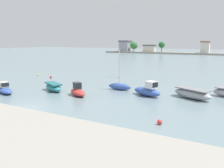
{
  "coord_description": "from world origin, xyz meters",
  "views": [
    {
      "loc": [
        17.74,
        -14.44,
        6.29
      ],
      "look_at": [
        2.86,
        11.84,
        0.8
      ],
      "focal_mm": 37.33,
      "sensor_mm": 36.0,
      "label": 1
    }
  ],
  "objects_px": {
    "moored_boat_2": "(53,87)",
    "moored_boat_4": "(120,86)",
    "mooring_buoy_2": "(51,77)",
    "mooring_buoy_1": "(38,75)",
    "moored_boat_3": "(78,91)",
    "mooring_buoy_0": "(160,122)",
    "moored_boat_5": "(148,91)",
    "moored_boat_6": "(192,94)",
    "moored_boat_1": "(5,89)"
  },
  "relations": [
    {
      "from": "moored_boat_3",
      "to": "moored_boat_6",
      "type": "xyz_separation_m",
      "value": [
        12.09,
        5.16,
        0.03
      ]
    },
    {
      "from": "moored_boat_2",
      "to": "mooring_buoy_1",
      "type": "distance_m",
      "value": 15.35
    },
    {
      "from": "moored_boat_5",
      "to": "moored_boat_6",
      "type": "bearing_deg",
      "value": 35.2
    },
    {
      "from": "moored_boat_2",
      "to": "mooring_buoy_2",
      "type": "distance_m",
      "value": 11.2
    },
    {
      "from": "moored_boat_3",
      "to": "mooring_buoy_2",
      "type": "relative_size",
      "value": 8.65
    },
    {
      "from": "moored_boat_2",
      "to": "moored_boat_6",
      "type": "relative_size",
      "value": 0.84
    },
    {
      "from": "moored_boat_1",
      "to": "moored_boat_5",
      "type": "distance_m",
      "value": 17.7
    },
    {
      "from": "moored_boat_4",
      "to": "moored_boat_6",
      "type": "height_order",
      "value": "moored_boat_4"
    },
    {
      "from": "moored_boat_1",
      "to": "moored_boat_6",
      "type": "relative_size",
      "value": 0.91
    },
    {
      "from": "moored_boat_6",
      "to": "mooring_buoy_1",
      "type": "bearing_deg",
      "value": -162.84
    },
    {
      "from": "moored_boat_5",
      "to": "moored_boat_1",
      "type": "bearing_deg",
      "value": -135.86
    },
    {
      "from": "moored_boat_4",
      "to": "mooring_buoy_2",
      "type": "distance_m",
      "value": 15.56
    },
    {
      "from": "moored_boat_5",
      "to": "mooring_buoy_0",
      "type": "distance_m",
      "value": 9.68
    },
    {
      "from": "moored_boat_4",
      "to": "mooring_buoy_2",
      "type": "bearing_deg",
      "value": 167.55
    },
    {
      "from": "moored_boat_1",
      "to": "moored_boat_4",
      "type": "xyz_separation_m",
      "value": [
        11.67,
        8.7,
        0.02
      ]
    },
    {
      "from": "mooring_buoy_2",
      "to": "mooring_buoy_1",
      "type": "bearing_deg",
      "value": 164.07
    },
    {
      "from": "moored_boat_3",
      "to": "mooring_buoy_0",
      "type": "relative_size",
      "value": 8.69
    },
    {
      "from": "moored_boat_4",
      "to": "moored_boat_3",
      "type": "bearing_deg",
      "value": -118.68
    },
    {
      "from": "mooring_buoy_1",
      "to": "mooring_buoy_2",
      "type": "relative_size",
      "value": 0.78
    },
    {
      "from": "moored_boat_1",
      "to": "moored_boat_3",
      "type": "height_order",
      "value": "moored_boat_3"
    },
    {
      "from": "moored_boat_5",
      "to": "mooring_buoy_1",
      "type": "relative_size",
      "value": 12.68
    },
    {
      "from": "moored_boat_2",
      "to": "mooring_buoy_1",
      "type": "xyz_separation_m",
      "value": [
        -12.39,
        9.05,
        -0.33
      ]
    },
    {
      "from": "mooring_buoy_0",
      "to": "moored_boat_4",
      "type": "bearing_deg",
      "value": 130.93
    },
    {
      "from": "mooring_buoy_1",
      "to": "mooring_buoy_2",
      "type": "xyz_separation_m",
      "value": [
        4.37,
        -1.25,
        0.04
      ]
    },
    {
      "from": "moored_boat_2",
      "to": "moored_boat_4",
      "type": "distance_m",
      "value": 8.66
    },
    {
      "from": "moored_boat_4",
      "to": "mooring_buoy_1",
      "type": "xyz_separation_m",
      "value": [
        -19.62,
        4.28,
        -0.33
      ]
    },
    {
      "from": "moored_boat_3",
      "to": "moored_boat_5",
      "type": "bearing_deg",
      "value": 59.41
    },
    {
      "from": "mooring_buoy_1",
      "to": "moored_boat_3",
      "type": "bearing_deg",
      "value": -29.82
    },
    {
      "from": "moored_boat_4",
      "to": "mooring_buoy_1",
      "type": "height_order",
      "value": "moored_boat_4"
    },
    {
      "from": "moored_boat_4",
      "to": "moored_boat_5",
      "type": "xyz_separation_m",
      "value": [
        4.5,
        -1.5,
        0.15
      ]
    },
    {
      "from": "moored_boat_4",
      "to": "mooring_buoy_1",
      "type": "distance_m",
      "value": 20.09
    },
    {
      "from": "moored_boat_3",
      "to": "mooring_buoy_0",
      "type": "xyz_separation_m",
      "value": [
        11.59,
        -4.79,
        -0.31
      ]
    },
    {
      "from": "moored_boat_3",
      "to": "moored_boat_2",
      "type": "bearing_deg",
      "value": -156.16
    },
    {
      "from": "moored_boat_4",
      "to": "mooring_buoy_2",
      "type": "xyz_separation_m",
      "value": [
        -15.26,
        3.03,
        -0.29
      ]
    },
    {
      "from": "moored_boat_4",
      "to": "mooring_buoy_0",
      "type": "height_order",
      "value": "moored_boat_4"
    },
    {
      "from": "mooring_buoy_0",
      "to": "mooring_buoy_1",
      "type": "xyz_separation_m",
      "value": [
        -28.42,
        14.43,
        -0.04
      ]
    },
    {
      "from": "moored_boat_3",
      "to": "moored_boat_6",
      "type": "height_order",
      "value": "moored_boat_3"
    },
    {
      "from": "moored_boat_6",
      "to": "mooring_buoy_2",
      "type": "distance_m",
      "value": 24.77
    },
    {
      "from": "moored_boat_1",
      "to": "moored_boat_2",
      "type": "relative_size",
      "value": 1.08
    },
    {
      "from": "moored_boat_2",
      "to": "moored_boat_4",
      "type": "relative_size",
      "value": 0.78
    },
    {
      "from": "mooring_buoy_2",
      "to": "moored_boat_4",
      "type": "bearing_deg",
      "value": -11.24
    },
    {
      "from": "moored_boat_4",
      "to": "mooring_buoy_0",
      "type": "xyz_separation_m",
      "value": [
        8.8,
        -10.15,
        -0.29
      ]
    },
    {
      "from": "mooring_buoy_1",
      "to": "moored_boat_5",
      "type": "bearing_deg",
      "value": -13.47
    },
    {
      "from": "moored_boat_3",
      "to": "mooring_buoy_2",
      "type": "xyz_separation_m",
      "value": [
        -12.46,
        8.4,
        -0.31
      ]
    },
    {
      "from": "mooring_buoy_2",
      "to": "moored_boat_6",
      "type": "bearing_deg",
      "value": -7.52
    },
    {
      "from": "moored_boat_4",
      "to": "mooring_buoy_0",
      "type": "relative_size",
      "value": 13.34
    },
    {
      "from": "mooring_buoy_1",
      "to": "mooring_buoy_2",
      "type": "bearing_deg",
      "value": -15.93
    },
    {
      "from": "moored_boat_2",
      "to": "moored_boat_4",
      "type": "bearing_deg",
      "value": 59.47
    },
    {
      "from": "moored_boat_1",
      "to": "moored_boat_4",
      "type": "relative_size",
      "value": 0.84
    },
    {
      "from": "moored_boat_4",
      "to": "moored_boat_1",
      "type": "bearing_deg",
      "value": -144.5
    }
  ]
}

